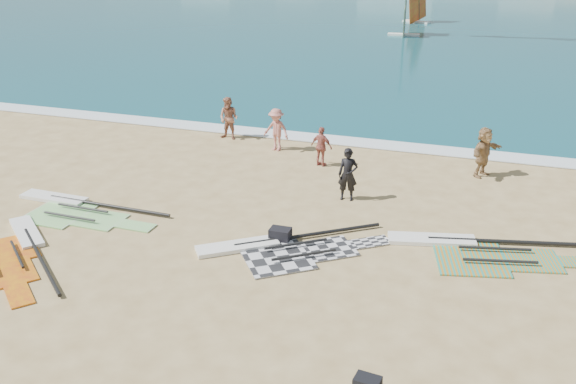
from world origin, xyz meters
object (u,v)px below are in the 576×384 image
(rig_green, at_px, (73,208))
(beachgoer_right, at_px, (484,152))
(rig_red, at_px, (17,250))
(beachgoer_mid, at_px, (276,130))
(rig_orange, at_px, (476,250))
(beachgoer_back, at_px, (322,147))
(beachgoer_left, at_px, (229,118))
(gear_bag_far, at_px, (367,384))
(gear_bag_near, at_px, (280,235))
(person_wetsuit, at_px, (348,175))
(rig_grey, at_px, (280,248))

(rig_green, distance_m, beachgoer_right, 14.37)
(rig_red, xyz_separation_m, beachgoer_mid, (3.98, 10.64, 0.82))
(rig_orange, xyz_separation_m, beachgoer_back, (-6.02, 5.35, 0.71))
(rig_red, bearing_deg, beachgoer_back, 97.10)
(rig_orange, distance_m, rig_red, 12.90)
(rig_orange, bearing_deg, rig_green, 172.16)
(rig_green, relative_size, rig_red, 1.25)
(beachgoer_left, bearing_deg, gear_bag_far, -50.84)
(rig_green, xyz_separation_m, gear_bag_far, (10.81, -5.60, 0.10))
(rig_green, xyz_separation_m, beachgoer_back, (6.50, 6.48, 0.71))
(rig_orange, relative_size, beachgoer_left, 3.33)
(beachgoer_left, bearing_deg, rig_orange, -27.83)
(gear_bag_near, relative_size, beachgoer_back, 0.39)
(rig_orange, distance_m, beachgoer_mid, 10.56)
(rig_orange, relative_size, gear_bag_far, 11.77)
(gear_bag_far, height_order, person_wetsuit, person_wetsuit)
(gear_bag_near, bearing_deg, rig_grey, -72.51)
(beachgoer_back, bearing_deg, gear_bag_far, 125.10)
(person_wetsuit, bearing_deg, beachgoer_right, 35.63)
(gear_bag_near, distance_m, beachgoer_back, 6.50)
(rig_grey, relative_size, beachgoer_right, 2.88)
(person_wetsuit, bearing_deg, rig_orange, -35.86)
(beachgoer_right, bearing_deg, gear_bag_near, 172.86)
(rig_red, relative_size, beachgoer_right, 2.42)
(rig_red, xyz_separation_m, gear_bag_near, (6.78, 3.00, 0.14))
(rig_green, bearing_deg, beachgoer_mid, 62.37)
(beachgoer_mid, bearing_deg, gear_bag_near, -57.44)
(gear_bag_near, height_order, gear_bag_far, gear_bag_near)
(gear_bag_near, bearing_deg, rig_green, -179.74)
(beachgoer_left, relative_size, beachgoer_right, 0.99)
(rig_red, distance_m, beachgoer_back, 11.33)
(rig_orange, height_order, beachgoer_back, beachgoer_back)
(rig_green, height_order, gear_bag_near, gear_bag_near)
(beachgoer_mid, distance_m, beachgoer_right, 8.08)
(rig_grey, height_order, gear_bag_far, gear_bag_far)
(beachgoer_mid, relative_size, beachgoer_back, 1.14)
(gear_bag_near, height_order, person_wetsuit, person_wetsuit)
(beachgoer_mid, bearing_deg, gear_bag_far, -51.30)
(person_wetsuit, bearing_deg, rig_red, -146.38)
(rig_grey, distance_m, rig_green, 7.26)
(rig_green, distance_m, beachgoer_mid, 8.82)
(gear_bag_near, xyz_separation_m, beachgoer_back, (-0.57, 6.45, 0.57))
(rig_green, relative_size, beachgoer_mid, 3.20)
(rig_red, bearing_deg, beachgoer_mid, 109.89)
(rig_orange, height_order, person_wetsuit, person_wetsuit)
(rig_grey, height_order, beachgoer_back, beachgoer_back)
(rig_orange, bearing_deg, rig_red, -174.47)
(rig_green, distance_m, beachgoer_left, 8.70)
(rig_grey, distance_m, rig_red, 7.37)
(person_wetsuit, bearing_deg, beachgoer_back, 114.47)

